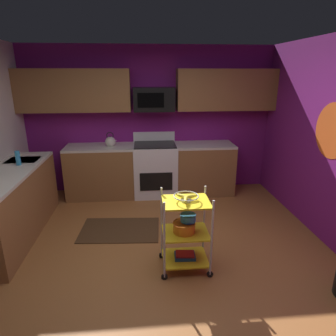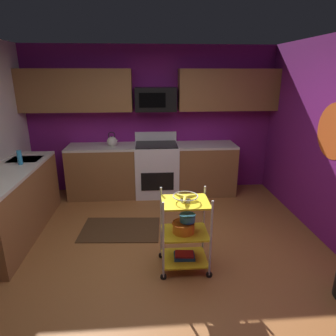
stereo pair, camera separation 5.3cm
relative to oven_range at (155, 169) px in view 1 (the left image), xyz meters
The scene contains 15 objects.
floor 2.16m from the oven_range, 91.97° to the right, with size 4.40×4.80×0.04m, color #995B2D.
wall_back 0.89m from the oven_range, 102.49° to the left, with size 4.52×0.06×2.60m, color #751970.
wall_flower_decal 2.87m from the oven_range, 38.12° to the right, with size 0.70×0.70×0.00m, color #E5591E.
counter_run 1.01m from the oven_range, 147.68° to the right, with size 3.68×2.63×0.92m.
oven_range is the anchor object (origin of this frame).
upper_cabinets 1.38m from the oven_range, 123.94° to the left, with size 4.40×0.33×0.70m.
microwave 1.23m from the oven_range, 90.26° to the left, with size 0.70×0.39×0.40m.
rolling_cart 2.23m from the oven_range, 84.14° to the right, with size 0.57×0.42×0.91m.
fruit_bowl 2.27m from the oven_range, 84.14° to the right, with size 0.27×0.27×0.07m.
mixing_bowl_large 2.23m from the oven_range, 84.54° to the right, with size 0.25×0.25×0.11m.
mixing_bowl_small 2.21m from the oven_range, 83.25° to the right, with size 0.18×0.18×0.08m.
book_stack 2.26m from the oven_range, 84.14° to the right, with size 0.24×0.18×0.05m.
kettle 0.93m from the oven_range, behind, with size 0.21×0.18×0.26m.
dish_soap_bottle 2.25m from the oven_range, 152.18° to the right, with size 0.06×0.06×0.20m, color #2D8CBF.
floor_rug 1.51m from the oven_range, 113.52° to the right, with size 1.10×0.70×0.01m, color #472D19.
Camera 1 is at (-0.15, -2.99, 2.14)m, focal length 31.67 mm.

